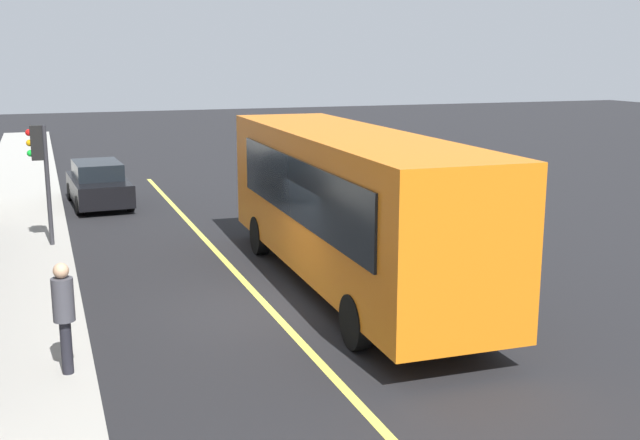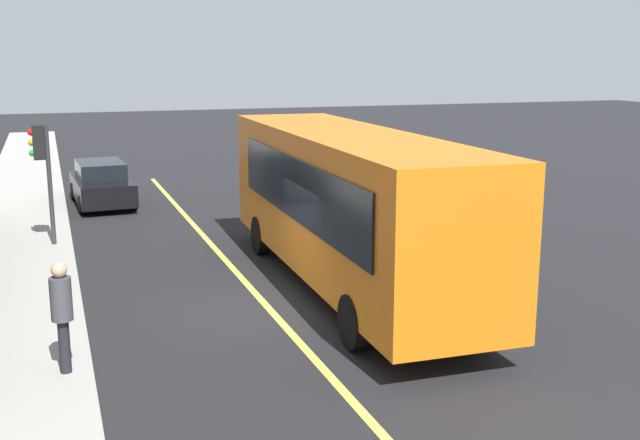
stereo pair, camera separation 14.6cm
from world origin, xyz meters
The scene contains 7 objects.
ground centered at (0.00, 0.00, 0.00)m, with size 120.00×120.00×0.00m, color black.
sidewalk centered at (0.00, 5.03, 0.07)m, with size 80.00×2.81×0.15m, color #9E9B93.
lane_centre_stripe centered at (0.00, 0.00, 0.00)m, with size 36.00×0.16×0.01m, color #D8D14C.
bus centered at (0.77, -2.06, 1.99)m, with size 11.19×2.85×3.50m.
traffic_light centered at (6.61, 4.25, 2.53)m, with size 0.30×0.52×3.20m.
car_black centered at (12.69, 2.41, 0.74)m, with size 4.39×2.03×1.52m.
pedestrian_by_curb centered at (-2.49, 4.04, 1.25)m, with size 0.34×0.34×1.82m.
Camera 1 is at (-14.61, 4.19, 5.11)m, focal length 42.94 mm.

